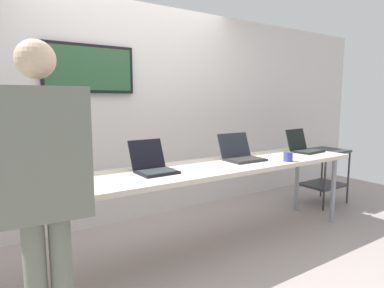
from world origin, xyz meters
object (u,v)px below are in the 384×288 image
workbench (188,174)px  coffee_mug (288,157)px  storage_cart (324,168)px  laptop_station_0 (25,180)px  laptop_station_1 (153,165)px  laptop_station_3 (303,147)px  person (43,176)px  laptop_station_2 (241,154)px

workbench → coffee_mug: (1.01, -0.25, 0.09)m
coffee_mug → storage_cart: size_ratio=0.12×
workbench → laptop_station_0: size_ratio=11.32×
laptop_station_1 → laptop_station_3: bearing=-0.1°
coffee_mug → laptop_station_3: bearing=25.9°
coffee_mug → person: bearing=-170.7°
laptop_station_2 → storage_cart: (1.64, 0.17, -0.37)m
workbench → laptop_station_0: laptop_station_0 is taller
laptop_station_3 → person: bearing=-166.8°
storage_cart → laptop_station_3: bearing=-164.9°
workbench → person: (-1.26, -0.62, 0.27)m
laptop_station_3 → storage_cart: laptop_station_3 is taller
workbench → laptop_station_2: laptop_station_2 is taller
coffee_mug → storage_cart: coffee_mug is taller
laptop_station_2 → coffee_mug: bearing=-43.8°
workbench → laptop_station_1: 0.33m
laptop_station_2 → laptop_station_0: bearing=-179.7°
laptop_station_1 → laptop_station_0: bearing=-179.9°
laptop_station_2 → storage_cart: laptop_station_2 is taller
workbench → person: bearing=-153.7°
laptop_station_3 → coffee_mug: laptop_station_3 is taller
laptop_station_0 → coffee_mug: 2.30m
person → storage_cart: bearing=13.5°
laptop_station_0 → laptop_station_3: (2.90, -0.00, -0.00)m
laptop_station_2 → coffee_mug: size_ratio=4.24×
laptop_station_0 → person: (0.01, -0.68, 0.16)m
laptop_station_3 → laptop_station_0: bearing=180.0°
coffee_mug → laptop_station_2: bearing=136.2°
laptop_station_1 → laptop_station_2: 0.99m
laptop_station_1 → person: 1.18m
laptop_station_2 → coffee_mug: laptop_station_2 is taller
workbench → storage_cart: workbench is taller
coffee_mug → storage_cart: bearing=20.5°
workbench → storage_cart: (2.32, 0.24, -0.26)m
person → workbench: bearing=26.3°
laptop_station_2 → laptop_station_3: 0.96m
laptop_station_3 → workbench: bearing=-178.1°
laptop_station_1 → laptop_station_2: same height
person → laptop_station_3: bearing=13.2°
laptop_station_1 → storage_cart: (2.63, 0.18, -0.37)m
laptop_station_0 → laptop_station_1: 0.96m
laptop_station_0 → coffee_mug: laptop_station_0 is taller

